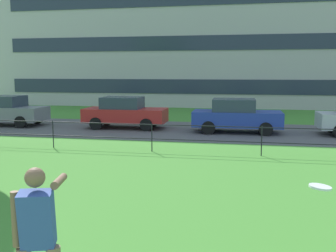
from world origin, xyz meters
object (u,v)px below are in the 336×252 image
car_red_far_right (125,112)px  frisbee (320,187)px  person_thrower (38,238)px  car_grey_left (6,110)px  car_blue_right (236,116)px  apartment_building_background (195,8)px

car_red_far_right → frisbee: bearing=-63.5°
person_thrower → frisbee: 3.37m
person_thrower → car_grey_left: (-9.97, 14.50, -0.16)m
car_blue_right → apartment_building_background: bearing=103.4°
person_thrower → frisbee: size_ratio=5.52×
car_blue_right → apartment_building_background: apartment_building_background is taller
frisbee → car_grey_left: (-13.10, 13.35, -0.59)m
frisbee → apartment_building_background: 32.55m
car_grey_left → car_red_far_right: bearing=2.1°
car_blue_right → car_red_far_right: bearing=176.2°
person_thrower → car_red_far_right: size_ratio=0.43×
car_grey_left → person_thrower: bearing=-55.5°
car_grey_left → car_red_far_right: 6.33m
car_red_far_right → apartment_building_background: (1.13, 17.71, 7.62)m
apartment_building_background → person_thrower: bearing=-85.6°
person_thrower → car_grey_left: size_ratio=0.43×
person_thrower → apartment_building_background: apartment_building_background is taller
person_thrower → car_red_far_right: person_thrower is taller
person_thrower → car_red_far_right: (-3.64, 14.72, -0.16)m
car_blue_right → apartment_building_background: size_ratio=0.12×
frisbee → car_blue_right: car_blue_right is taller
person_thrower → car_grey_left: person_thrower is taller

